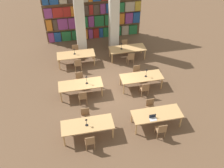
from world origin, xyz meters
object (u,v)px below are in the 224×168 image
at_px(desk_lamp_4, 122,45).
at_px(chair_1, 86,116).
at_px(laptop, 153,118).
at_px(chair_5, 80,79).
at_px(reading_table_2, 81,85).
at_px(chair_7, 137,72).
at_px(desk_lamp_0, 86,121).
at_px(chair_0, 90,141).
at_px(chair_6, 145,89).
at_px(reading_table_1, 157,115).
at_px(pillar_center, 114,6).
at_px(chair_11, 125,46).
at_px(desk_lamp_2, 146,72).
at_px(reading_table_4, 76,55).
at_px(reading_table_5, 127,49).
at_px(chair_4, 83,97).
at_px(chair_8, 78,64).
at_px(chair_3, 150,107).
at_px(desk_lamp_1, 86,78).
at_px(pillar_left, 79,9).
at_px(reading_table_3, 141,77).
at_px(reading_table_0, 87,125).
at_px(chair_2, 161,130).
at_px(chair_9, 76,51).
at_px(desk_lamp_3, 74,50).
at_px(chair_10, 131,58).

bearing_deg(desk_lamp_4, chair_1, -120.08).
height_order(laptop, chair_5, laptop).
xyz_separation_m(reading_table_2, chair_7, (3.34, 0.72, -0.18)).
bearing_deg(desk_lamp_0, chair_0, -87.52).
bearing_deg(chair_6, reading_table_1, -92.52).
distance_m(pillar_center, chair_1, 7.54).
xyz_separation_m(chair_5, chair_11, (3.35, 2.99, 0.00)).
xyz_separation_m(desk_lamp_2, reading_table_4, (-3.57, 3.03, -0.40)).
relative_size(desk_lamp_2, reading_table_5, 0.21).
relative_size(laptop, chair_4, 0.36).
bearing_deg(desk_lamp_4, reading_table_5, 1.65).
bearing_deg(pillar_center, chair_4, -117.89).
bearing_deg(chair_8, reading_table_5, 13.16).
height_order(chair_3, chair_7, same).
relative_size(chair_0, desk_lamp_1, 1.79).
bearing_deg(chair_6, desk_lamp_4, 95.98).
distance_m(reading_table_4, desk_lamp_4, 2.94).
distance_m(chair_0, desk_lamp_0, 0.88).
xyz_separation_m(chair_5, reading_table_5, (3.32, 2.24, 0.18)).
bearing_deg(pillar_left, reading_table_5, -27.38).
distance_m(desk_lamp_1, chair_7, 3.14).
relative_size(desk_lamp_1, reading_table_3, 0.21).
bearing_deg(chair_4, reading_table_0, -90.67).
distance_m(pillar_left, reading_table_2, 5.04).
bearing_deg(chair_5, chair_2, 126.13).
bearing_deg(chair_9, desk_lamp_2, 133.10).
bearing_deg(pillar_left, chair_11, -13.93).
xyz_separation_m(desk_lamp_2, chair_8, (-3.53, 2.29, -0.58)).
bearing_deg(desk_lamp_3, reading_table_2, -89.21).
relative_size(laptop, chair_5, 0.36).
bearing_deg(reading_table_5, desk_lamp_3, 179.81).
xyz_separation_m(chair_2, chair_7, (0.13, 4.33, 0.00)).
distance_m(pillar_left, reading_table_0, 7.67).
height_order(reading_table_0, reading_table_3, same).
height_order(reading_table_3, reading_table_5, same).
distance_m(desk_lamp_2, reading_table_4, 4.70).
relative_size(reading_table_3, chair_11, 2.64).
relative_size(chair_2, desk_lamp_1, 1.79).
bearing_deg(reading_table_5, chair_9, 167.56).
relative_size(chair_2, desk_lamp_3, 2.21).
xyz_separation_m(chair_1, chair_4, (0.03, 1.37, 0.00)).
xyz_separation_m(pillar_left, chair_7, (2.77, -3.71, -2.52)).
relative_size(pillar_left, chair_7, 6.80).
xyz_separation_m(reading_table_1, chair_11, (0.12, 6.60, -0.18)).
bearing_deg(desk_lamp_1, chair_7, 13.56).
xyz_separation_m(pillar_left, chair_10, (2.80, -2.18, -2.52)).
xyz_separation_m(pillar_left, chair_0, (-0.57, -8.03, -2.52)).
xyz_separation_m(reading_table_1, laptop, (-0.29, -0.26, 0.11)).
bearing_deg(reading_table_4, chair_4, -90.19).
height_order(chair_8, reading_table_5, chair_8).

